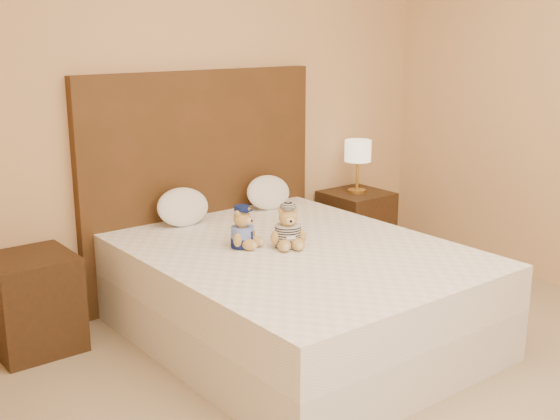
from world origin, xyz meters
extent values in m
cube|color=tan|center=(0.00, 2.25, 1.35)|extent=(4.00, 0.04, 2.70)
cube|color=white|center=(0.00, 1.20, 0.15)|extent=(1.60, 2.00, 0.30)
cube|color=white|center=(0.00, 1.20, 0.43)|extent=(1.60, 2.00, 0.25)
cube|color=#4C2C16|center=(0.00, 2.21, 0.75)|extent=(1.75, 0.08, 1.50)
cube|color=#361F11|center=(-1.25, 2.00, 0.28)|extent=(0.45, 0.45, 0.55)
cube|color=#361F11|center=(1.25, 2.00, 0.28)|extent=(0.45, 0.45, 0.55)
cylinder|color=gold|center=(1.25, 2.00, 0.56)|extent=(0.14, 0.14, 0.02)
cylinder|color=gold|center=(1.25, 2.00, 0.69)|extent=(0.02, 0.02, 0.26)
cylinder|color=beige|center=(1.25, 2.00, 0.87)|extent=(0.20, 0.20, 0.16)
ellipsoid|color=white|center=(-0.25, 2.03, 0.68)|extent=(0.36, 0.23, 0.26)
ellipsoid|color=white|center=(0.43, 2.03, 0.67)|extent=(0.35, 0.23, 0.25)
camera|label=1|loc=(-2.42, -1.74, 1.77)|focal=45.00mm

